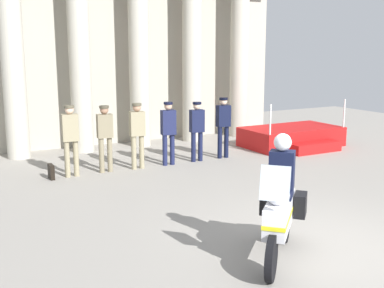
{
  "coord_description": "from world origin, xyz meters",
  "views": [
    {
      "loc": [
        -5.37,
        -5.4,
        3.12
      ],
      "look_at": [
        -0.75,
        3.09,
        1.21
      ],
      "focal_mm": 45.72,
      "sensor_mm": 36.0,
      "label": 1
    }
  ],
  "objects": [
    {
      "name": "officer_in_row_5",
      "position": [
        1.97,
        6.23,
        1.03
      ],
      "size": [
        0.4,
        0.26,
        1.73
      ],
      "rotation": [
        0.0,
        0.0,
        3.04
      ],
      "color": "black",
      "rests_on": "ground_plane"
    },
    {
      "name": "motorcycle_with_rider",
      "position": [
        -0.91,
        0.06,
        0.79
      ],
      "size": [
        1.58,
        1.54,
        1.9
      ],
      "rotation": [
        0.0,
        0.0,
        3.91
      ],
      "color": "black",
      "rests_on": "ground_plane"
    },
    {
      "name": "officer_in_row_1",
      "position": [
        -1.52,
        6.26,
        1.01
      ],
      "size": [
        0.4,
        0.26,
        1.7
      ],
      "rotation": [
        0.0,
        0.0,
        3.04
      ],
      "color": "#7A7056",
      "rests_on": "ground_plane"
    },
    {
      "name": "colonnade_backdrop",
      "position": [
        0.6,
        9.58,
        3.62
      ],
      "size": [
        10.95,
        1.49,
        7.12
      ],
      "color": "#A49F91",
      "rests_on": "ground_plane"
    },
    {
      "name": "officer_in_row_2",
      "position": [
        -0.67,
        6.2,
        1.02
      ],
      "size": [
        0.4,
        0.26,
        1.72
      ],
      "rotation": [
        0.0,
        0.0,
        3.04
      ],
      "color": "gray",
      "rests_on": "ground_plane"
    },
    {
      "name": "officer_in_row_0",
      "position": [
        -2.39,
        6.23,
        1.04
      ],
      "size": [
        0.4,
        0.26,
        1.76
      ],
      "rotation": [
        0.0,
        0.0,
        3.04
      ],
      "color": "gray",
      "rests_on": "ground_plane"
    },
    {
      "name": "briefcase_on_ground",
      "position": [
        -2.9,
        6.25,
        0.18
      ],
      "size": [
        0.1,
        0.32,
        0.36
      ],
      "primitive_type": "cube",
      "color": "black",
      "rests_on": "ground_plane"
    },
    {
      "name": "officer_in_row_4",
      "position": [
        1.11,
        6.22,
        0.98
      ],
      "size": [
        0.4,
        0.26,
        1.66
      ],
      "rotation": [
        0.0,
        0.0,
        3.04
      ],
      "color": "#141938",
      "rests_on": "ground_plane"
    },
    {
      "name": "reviewing_stand",
      "position": [
        4.83,
        6.57,
        0.3
      ],
      "size": [
        3.1,
        2.24,
        1.51
      ],
      "color": "#B71414",
      "rests_on": "ground_plane"
    },
    {
      "name": "officer_in_row_3",
      "position": [
        0.22,
        6.19,
        1.0
      ],
      "size": [
        0.4,
        0.26,
        1.71
      ],
      "rotation": [
        0.0,
        0.0,
        3.04
      ],
      "color": "#191E42",
      "rests_on": "ground_plane"
    },
    {
      "name": "ground_plane",
      "position": [
        0.0,
        0.0,
        0.0
      ],
      "size": [
        28.0,
        28.0,
        0.0
      ],
      "primitive_type": "plane",
      "color": "gray"
    }
  ]
}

